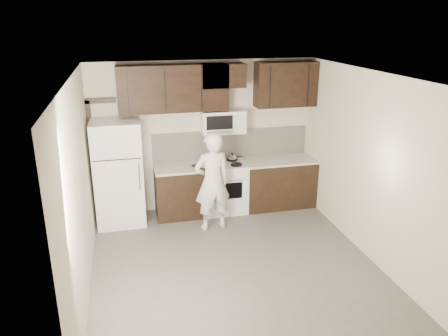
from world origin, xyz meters
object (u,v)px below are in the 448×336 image
object	(u,v)px
refrigerator	(118,173)
person	(212,182)
stove	(224,187)
microwave	(223,122)

from	to	relation	value
refrigerator	person	bearing A→B (deg)	-21.80
stove	person	size ratio (longest dim) A/B	0.57
stove	person	bearing A→B (deg)	-119.11
microwave	person	xyz separation A→B (m)	(-0.36, -0.76, -0.82)
microwave	refrigerator	world-z (taller)	microwave
microwave	refrigerator	size ratio (longest dim) A/B	0.42
stove	person	xyz separation A→B (m)	(-0.36, -0.65, 0.37)
stove	microwave	bearing A→B (deg)	90.10
stove	microwave	xyz separation A→B (m)	(-0.00, 0.12, 1.19)
stove	microwave	distance (m)	1.20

